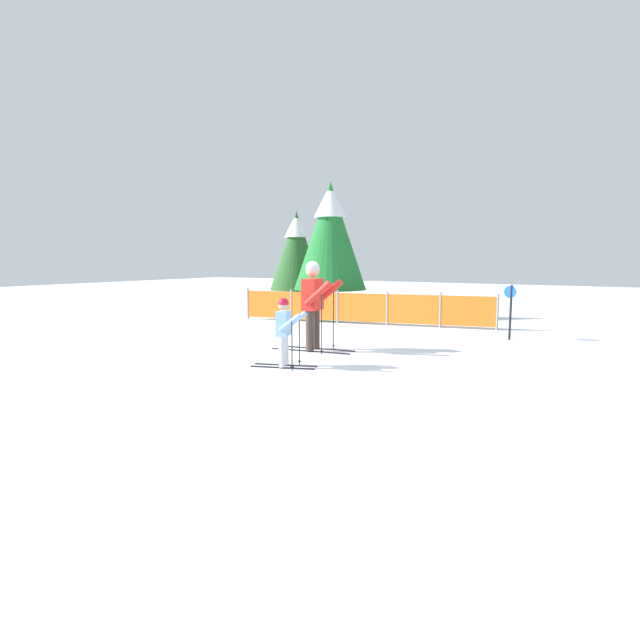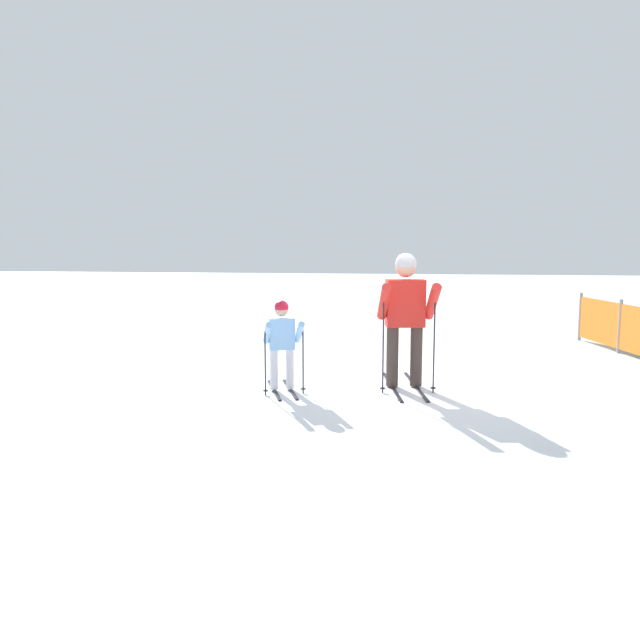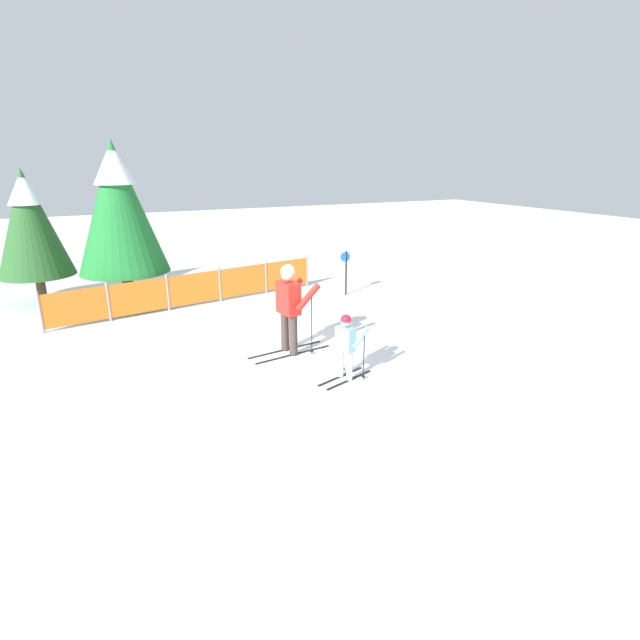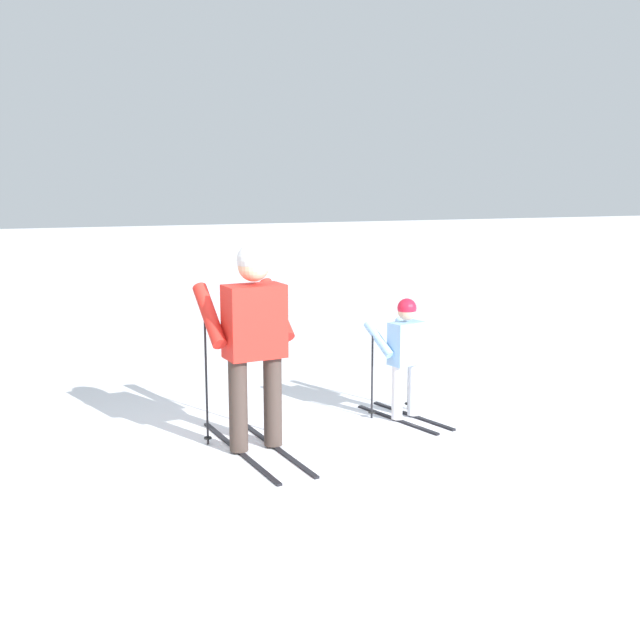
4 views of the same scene
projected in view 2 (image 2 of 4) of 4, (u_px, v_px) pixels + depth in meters
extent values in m
plane|color=white|center=(414.00, 384.00, 8.71)|extent=(60.00, 60.00, 0.00)
cube|color=black|center=(416.00, 386.00, 8.53)|extent=(1.71, 0.32, 0.02)
cube|color=black|center=(392.00, 386.00, 8.52)|extent=(1.71, 0.32, 0.02)
cylinder|color=#3F332D|center=(416.00, 356.00, 8.48)|extent=(0.16, 0.16, 0.82)
cylinder|color=#3F332D|center=(392.00, 356.00, 8.47)|extent=(0.16, 0.16, 0.82)
cube|color=red|center=(405.00, 303.00, 8.38)|extent=(0.37, 0.55, 0.63)
cylinder|color=red|center=(433.00, 302.00, 8.14)|extent=(0.59, 0.22, 0.52)
cylinder|color=red|center=(384.00, 302.00, 8.13)|extent=(0.59, 0.22, 0.52)
sphere|color=#D8AD8C|center=(406.00, 267.00, 8.32)|extent=(0.27, 0.27, 0.27)
sphere|color=silver|center=(406.00, 264.00, 8.32)|extent=(0.29, 0.29, 0.29)
cylinder|color=black|center=(434.00, 345.00, 8.14)|extent=(0.02, 0.02, 1.27)
cylinder|color=black|center=(433.00, 388.00, 8.21)|extent=(0.07, 0.07, 0.01)
cylinder|color=black|center=(383.00, 345.00, 8.12)|extent=(0.02, 0.02, 1.27)
cylinder|color=black|center=(383.00, 388.00, 8.19)|extent=(0.07, 0.07, 0.01)
cube|color=black|center=(290.00, 389.00, 8.35)|extent=(1.09, 0.41, 0.02)
cube|color=black|center=(274.00, 390.00, 8.31)|extent=(1.09, 0.41, 0.02)
cylinder|color=silver|center=(290.00, 369.00, 8.31)|extent=(0.11, 0.11, 0.54)
cylinder|color=silver|center=(274.00, 369.00, 8.27)|extent=(0.11, 0.11, 0.54)
cube|color=#8CBFF2|center=(282.00, 334.00, 8.23)|extent=(0.29, 0.38, 0.42)
cylinder|color=#8CBFF2|center=(299.00, 332.00, 8.10)|extent=(0.40, 0.21, 0.33)
cylinder|color=#8CBFF2|center=(267.00, 333.00, 8.02)|extent=(0.40, 0.21, 0.33)
sphere|color=#D8AD8C|center=(282.00, 310.00, 8.19)|extent=(0.18, 0.18, 0.18)
sphere|color=red|center=(282.00, 307.00, 8.19)|extent=(0.19, 0.19, 0.19)
cylinder|color=black|center=(303.00, 362.00, 8.12)|extent=(0.02, 0.02, 0.84)
cylinder|color=black|center=(303.00, 389.00, 8.16)|extent=(0.07, 0.07, 0.01)
cylinder|color=black|center=(265.00, 363.00, 8.02)|extent=(0.02, 0.02, 0.84)
cylinder|color=black|center=(266.00, 391.00, 8.06)|extent=(0.07, 0.07, 0.01)
cylinder|color=gray|center=(580.00, 316.00, 12.52)|extent=(0.06, 0.06, 0.96)
cylinder|color=gray|center=(620.00, 326.00, 11.06)|extent=(0.06, 0.06, 0.96)
cube|color=orange|center=(599.00, 321.00, 11.79)|extent=(1.45, 0.31, 0.81)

